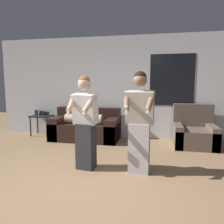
% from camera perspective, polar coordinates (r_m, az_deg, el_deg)
% --- Properties ---
extents(ground_plane, '(14.00, 14.00, 0.00)m').
position_cam_1_polar(ground_plane, '(3.15, -8.56, -20.37)').
color(ground_plane, '#846647').
extents(wall_back, '(6.99, 0.07, 2.70)m').
position_cam_1_polar(wall_back, '(5.90, 2.25, 6.41)').
color(wall_back, silver).
rests_on(wall_back, ground_plane).
extents(couch, '(1.74, 0.85, 0.82)m').
position_cam_1_polar(couch, '(5.77, -6.92, -4.12)').
color(couch, black).
rests_on(couch, ground_plane).
extents(armchair, '(0.93, 0.92, 0.96)m').
position_cam_1_polar(armchair, '(5.52, 20.64, -5.18)').
color(armchair, brown).
rests_on(armchair, ground_plane).
extents(side_table, '(0.58, 0.45, 0.72)m').
position_cam_1_polar(side_table, '(6.45, -17.87, -1.49)').
color(side_table, black).
rests_on(side_table, ground_plane).
extents(person_left, '(0.45, 0.52, 1.59)m').
position_cam_1_polar(person_left, '(3.72, -7.03, -2.76)').
color(person_left, '#28282D').
rests_on(person_left, ground_plane).
extents(person_right, '(0.51, 0.50, 1.66)m').
position_cam_1_polar(person_right, '(3.55, 7.18, -2.81)').
color(person_right, '#B2B2B7').
rests_on(person_right, ground_plane).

